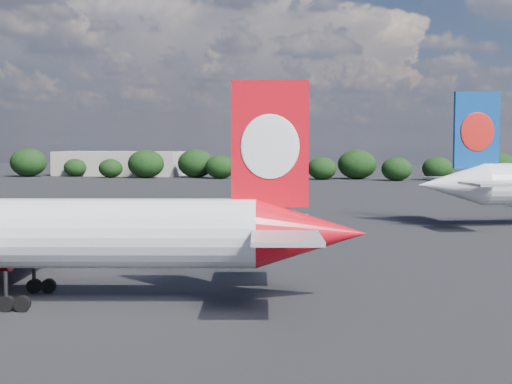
# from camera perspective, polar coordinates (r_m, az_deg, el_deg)

# --- Properties ---
(ground) EXTENTS (500.00, 500.00, 0.00)m
(ground) POSITION_cam_1_polar(r_m,az_deg,el_deg) (96.18, -3.93, -2.66)
(ground) COLOR black
(ground) RESTS_ON ground
(qantas_airliner) EXTENTS (47.04, 44.92, 15.39)m
(qantas_airliner) POSITION_cam_1_polar(r_m,az_deg,el_deg) (52.37, -18.69, -3.31)
(qantas_airliner) COLOR white
(qantas_airliner) RESTS_ON ground
(terminal_building) EXTENTS (42.00, 16.00, 8.00)m
(terminal_building) POSITION_cam_1_polar(r_m,az_deg,el_deg) (241.65, -10.81, 2.25)
(terminal_building) COLOR #A49C8D
(terminal_building) RESTS_ON ground
(highway_sign) EXTENTS (6.00, 0.30, 4.50)m
(highway_sign) POSITION_cam_1_polar(r_m,az_deg,el_deg) (212.78, -0.59, 1.86)
(highway_sign) COLOR #13611B
(highway_sign) RESTS_ON ground
(billboard_yellow) EXTENTS (5.00, 0.30, 5.50)m
(billboard_yellow) POSITION_cam_1_polar(r_m,az_deg,el_deg) (214.81, 7.60, 2.04)
(billboard_yellow) COLOR gold
(billboard_yellow) RESTS_ON ground
(horizon_treeline) EXTENTS (205.11, 16.00, 9.19)m
(horizon_treeline) POSITION_cam_1_polar(r_m,az_deg,el_deg) (214.16, 4.78, 2.09)
(horizon_treeline) COLOR black
(horizon_treeline) RESTS_ON ground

